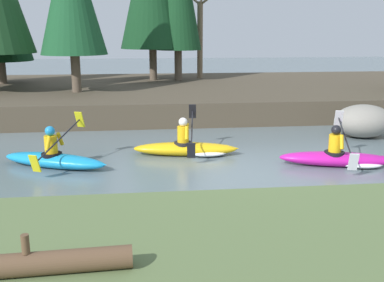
{
  "coord_description": "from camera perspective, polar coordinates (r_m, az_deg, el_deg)",
  "views": [
    {
      "loc": [
        -1.97,
        -9.31,
        3.18
      ],
      "look_at": [
        -0.78,
        1.31,
        0.55
      ],
      "focal_mm": 42.0,
      "sensor_mm": 36.0,
      "label": 1
    }
  ],
  "objects": [
    {
      "name": "bare_tree_mid_upstream",
      "position": [
        23.01,
        1.06,
        13.81
      ],
      "size": [
        2.77,
        2.73,
        4.95
      ],
      "color": "#7A664C",
      "rests_on": "riverbank_far"
    },
    {
      "name": "riverbank_far",
      "position": [
        20.31,
        -0.77,
        6.01
      ],
      "size": [
        44.0,
        10.94,
        0.84
      ],
      "color": "#4C4233",
      "rests_on": "ground"
    },
    {
      "name": "boulder_midstream",
      "position": [
        14.67,
        20.94,
        2.39
      ],
      "size": [
        1.78,
        1.39,
        1.01
      ],
      "color": "gray",
      "rests_on": "ground"
    },
    {
      "name": "kayaker_trailing",
      "position": [
        11.18,
        -17.04,
        -2.14
      ],
      "size": [
        2.71,
        1.97,
        1.2
      ],
      "rotation": [
        0.0,
        0.0,
        -0.41
      ],
      "color": "#1993D6",
      "rests_on": "ground"
    },
    {
      "name": "driftwood_log",
      "position": [
        4.95,
        -22.51,
        -14.43
      ],
      "size": [
        2.49,
        0.37,
        0.44
      ],
      "rotation": [
        0.0,
        0.0,
        0.05
      ],
      "color": "brown",
      "rests_on": "riverbank_near"
    },
    {
      "name": "ground_plane",
      "position": [
        10.03,
        5.28,
        -4.72
      ],
      "size": [
        90.0,
        90.0,
        0.0
      ],
      "primitive_type": "plane",
      "color": "slate"
    },
    {
      "name": "kayaker_middle",
      "position": [
        11.75,
        -0.32,
        -0.87
      ],
      "size": [
        2.8,
        2.07,
        1.2
      ],
      "rotation": [
        0.0,
        0.0,
        -0.13
      ],
      "color": "yellow",
      "rests_on": "ground"
    },
    {
      "name": "kayaker_lead",
      "position": [
        11.4,
        18.41,
        -2.07
      ],
      "size": [
        2.78,
        2.05,
        1.2
      ],
      "rotation": [
        0.0,
        0.0,
        -0.23
      ],
      "color": "#C61999",
      "rests_on": "ground"
    }
  ]
}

